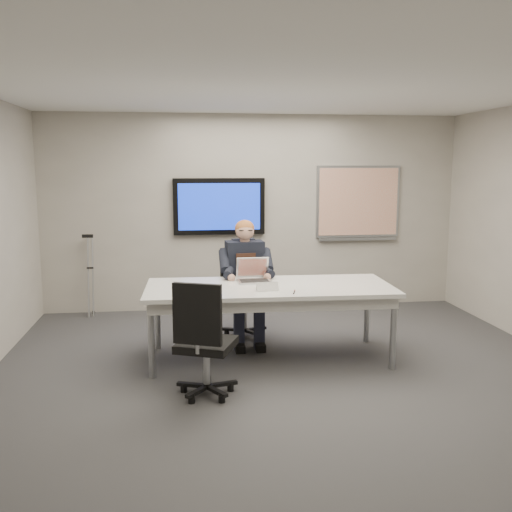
{
  "coord_description": "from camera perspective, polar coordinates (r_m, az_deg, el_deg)",
  "views": [
    {
      "loc": [
        -1.04,
        -5.17,
        2.08
      ],
      "look_at": [
        -0.24,
        0.88,
        1.11
      ],
      "focal_mm": 40.0,
      "sensor_mm": 36.0,
      "label": 1
    }
  ],
  "objects": [
    {
      "name": "floor",
      "position": [
        5.67,
        3.69,
        -12.49
      ],
      "size": [
        6.0,
        6.0,
        0.02
      ],
      "primitive_type": "cube",
      "color": "#333335",
      "rests_on": "ground"
    },
    {
      "name": "ceiling",
      "position": [
        5.32,
        4.01,
        16.82
      ],
      "size": [
        6.0,
        6.0,
        0.02
      ],
      "primitive_type": "cube",
      "color": "white",
      "rests_on": "wall_back"
    },
    {
      "name": "wall_back",
      "position": [
        8.26,
        -0.25,
        4.34
      ],
      "size": [
        6.0,
        0.02,
        2.8
      ],
      "primitive_type": "cube",
      "color": "#A29D93",
      "rests_on": "ground"
    },
    {
      "name": "wall_front",
      "position": [
        2.5,
        17.57,
        -7.16
      ],
      "size": [
        6.0,
        0.02,
        2.8
      ],
      "primitive_type": "cube",
      "color": "#A29D93",
      "rests_on": "ground"
    },
    {
      "name": "conference_table",
      "position": [
        6.12,
        1.34,
        -3.83
      ],
      "size": [
        2.65,
        1.16,
        0.81
      ],
      "rotation": [
        0.0,
        0.0,
        -0.03
      ],
      "color": "silver",
      "rests_on": "ground"
    },
    {
      "name": "tv_display",
      "position": [
        8.15,
        -3.7,
        4.97
      ],
      "size": [
        1.3,
        0.09,
        0.8
      ],
      "color": "black",
      "rests_on": "wall_back"
    },
    {
      "name": "whiteboard",
      "position": [
        8.56,
        10.17,
        5.24
      ],
      "size": [
        1.25,
        0.08,
        1.1
      ],
      "color": "#989BA0",
      "rests_on": "wall_back"
    },
    {
      "name": "office_chair_far",
      "position": [
        7.03,
        -1.32,
        -5.3
      ],
      "size": [
        0.64,
        0.64,
        1.08
      ],
      "rotation": [
        0.0,
        0.0,
        0.3
      ],
      "color": "black",
      "rests_on": "ground"
    },
    {
      "name": "office_chair_near",
      "position": [
        5.24,
        -5.13,
        -10.39
      ],
      "size": [
        0.67,
        0.67,
        1.09
      ],
      "rotation": [
        0.0,
        0.0,
        2.76
      ],
      "color": "black",
      "rests_on": "ground"
    },
    {
      "name": "seated_person",
      "position": [
        6.72,
        -0.96,
        -3.82
      ],
      "size": [
        0.47,
        0.8,
        1.44
      ],
      "rotation": [
        0.0,
        0.0,
        0.09
      ],
      "color": "#1E2032",
      "rests_on": "office_chair_far"
    },
    {
      "name": "crutch",
      "position": [
        8.22,
        -16.22,
        -1.73
      ],
      "size": [
        0.33,
        0.51,
        1.22
      ],
      "primitive_type": null,
      "rotation": [
        -0.18,
        0.0,
        0.39
      ],
      "color": "#A6A8AE",
      "rests_on": "ground"
    },
    {
      "name": "laptop",
      "position": [
        6.33,
        -0.26,
        -1.94
      ],
      "size": [
        0.37,
        0.35,
        0.26
      ],
      "rotation": [
        0.0,
        0.0,
        0.03
      ],
      "color": "#B8B8BB",
      "rests_on": "conference_table"
    },
    {
      "name": "name_tent",
      "position": [
        5.85,
        1.14,
        -3.05
      ],
      "size": [
        0.23,
        0.08,
        0.09
      ],
      "primitive_type": null,
      "rotation": [
        0.0,
        0.0,
        0.09
      ],
      "color": "white",
      "rests_on": "conference_table"
    },
    {
      "name": "pen",
      "position": [
        5.78,
        3.84,
        -3.6
      ],
      "size": [
        0.05,
        0.15,
        0.01
      ],
      "primitive_type": "cylinder",
      "rotation": [
        0.0,
        1.57,
        1.29
      ],
      "color": "black",
      "rests_on": "conference_table"
    }
  ]
}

